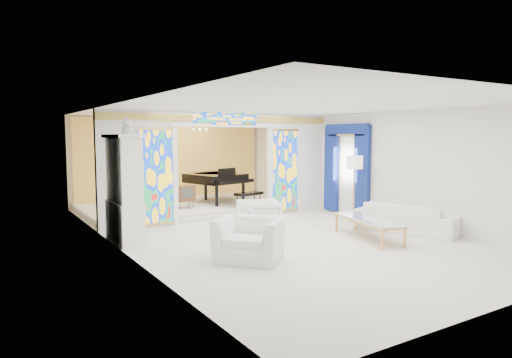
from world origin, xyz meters
TOP-DOWN VIEW (x-y plane):
  - floor at (0.00, 0.00)m, footprint 12.00×12.00m
  - ceiling at (0.00, 0.00)m, footprint 7.00×12.00m
  - wall_back at (0.00, 6.00)m, footprint 7.00×0.02m
  - wall_front at (0.00, -6.00)m, footprint 7.00×0.02m
  - wall_left at (-3.50, 0.00)m, footprint 0.02×12.00m
  - wall_right at (3.50, 0.00)m, footprint 0.02×12.00m
  - partition_wall at (0.00, 2.00)m, footprint 7.00×0.22m
  - stained_glass_left at (-2.03, 1.89)m, footprint 0.90×0.04m
  - stained_glass_right at (2.03, 1.89)m, footprint 0.90×0.04m
  - stained_glass_transom at (0.00, 1.89)m, footprint 2.00×0.04m
  - alcove_platform at (0.00, 4.10)m, footprint 6.80×3.80m
  - gold_curtain_back at (0.00, 5.88)m, footprint 6.70×0.10m
  - chandelier at (0.20, 4.00)m, footprint 0.48×0.48m
  - blue_drapes at (3.40, 0.70)m, footprint 0.14×1.85m
  - china_cabinet at (-3.22, 0.60)m, footprint 0.56×1.46m
  - armchair_left at (-1.62, -2.09)m, footprint 1.62×1.63m
  - armchair_right at (-0.49, -0.60)m, footprint 1.26×1.24m
  - sofa at (2.95, -1.95)m, footprint 1.66×2.61m
  - side_table at (-1.08, -1.21)m, footprint 0.56×0.56m
  - vase at (-1.08, -1.21)m, footprint 0.26×0.26m
  - coffee_table at (1.57, -2.01)m, footprint 1.15×2.21m
  - floor_lamp at (2.84, -0.23)m, footprint 0.50×0.50m
  - grand_piano at (0.82, 4.10)m, footprint 2.05×3.14m
  - tv_console at (-0.61, 3.43)m, footprint 0.60×0.43m

SIDE VIEW (x-z plane):
  - floor at x=0.00m, z-range 0.00..0.00m
  - alcove_platform at x=0.00m, z-range 0.00..0.18m
  - sofa at x=2.95m, z-range 0.00..0.71m
  - armchair_left at x=-1.62m, z-range 0.00..0.80m
  - coffee_table at x=1.57m, z-range 0.20..0.67m
  - armchair_right at x=-0.49m, z-range 0.00..0.88m
  - side_table at x=-1.08m, z-range 0.10..0.78m
  - tv_console at x=-0.61m, z-range 0.28..0.95m
  - vase at x=-1.08m, z-range 0.67..0.88m
  - grand_piano at x=0.82m, z-range 0.38..1.53m
  - china_cabinet at x=-3.22m, z-range -0.19..2.53m
  - stained_glass_left at x=-2.03m, z-range 0.10..2.50m
  - stained_glass_right at x=2.03m, z-range 0.10..2.50m
  - wall_back at x=0.00m, z-range 0.00..3.00m
  - wall_front at x=0.00m, z-range 0.00..3.00m
  - wall_left at x=-3.50m, z-range 0.00..3.00m
  - wall_right at x=3.50m, z-range 0.00..3.00m
  - gold_curtain_back at x=0.00m, z-range 0.05..2.95m
  - floor_lamp at x=2.84m, z-range 0.64..2.45m
  - blue_drapes at x=3.40m, z-range 0.25..2.90m
  - partition_wall at x=0.00m, z-range 0.15..3.15m
  - chandelier at x=0.20m, z-range 2.40..2.70m
  - stained_glass_transom at x=0.00m, z-range 2.65..2.99m
  - ceiling at x=0.00m, z-range 2.99..3.01m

